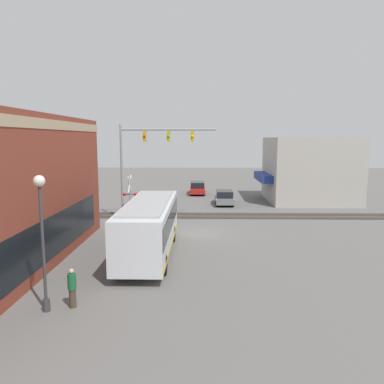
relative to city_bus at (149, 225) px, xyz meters
The scene contains 11 objects.
ground_plane 6.07m from the city_bus, 28.79° to the right, with size 120.00×120.00×0.00m, color #605E5B.
shop_building 24.25m from the city_bus, 37.20° to the right, with size 8.56×9.91×6.83m.
city_bus is the anchor object (origin of this frame).
traffic_signal_gantry 10.70m from the city_bus, ahead, with size 0.42×7.95×7.86m.
crossing_signal 8.83m from the city_bus, 17.82° to the left, with size 1.41×1.18×3.81m.
streetlamp 8.11m from the city_bus, 157.25° to the left, with size 0.44×0.44×5.39m.
rail_track_near 11.57m from the city_bus, 14.16° to the right, with size 2.60×60.00×0.15m.
parked_car_grey 17.73m from the city_bus, 17.77° to the right, with size 4.20×1.82×1.45m.
parked_car_red 24.28m from the city_bus, ahead, with size 4.60×1.82×1.51m.
pedestrian_by_lamp 7.37m from the city_bus, 162.77° to the left, with size 0.34×0.34×1.62m.
pedestrian_at_crossing 9.47m from the city_bus, 13.82° to the left, with size 0.34×0.34×1.82m.
Camera 1 is at (-26.23, -0.17, 6.76)m, focal length 35.00 mm.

